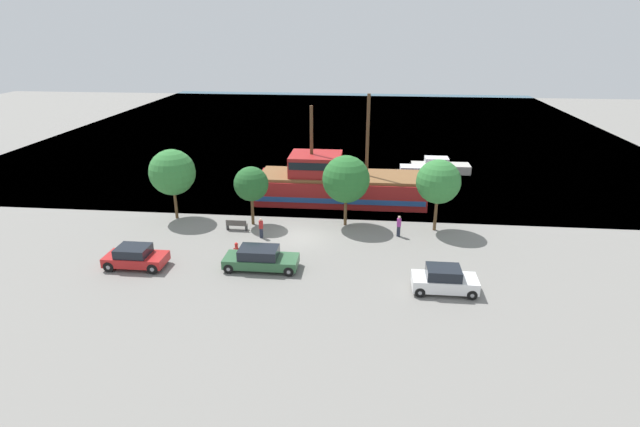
{
  "coord_description": "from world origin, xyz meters",
  "views": [
    {
      "loc": [
        4.82,
        -33.9,
        14.89
      ],
      "look_at": [
        1.2,
        2.0,
        1.2
      ],
      "focal_mm": 28.0,
      "sensor_mm": 36.0,
      "label": 1
    }
  ],
  "objects_px": {
    "moored_boat_outer": "(416,174)",
    "fire_hydrant": "(236,247)",
    "pirate_ship": "(339,184)",
    "pedestrian_walking_far": "(399,226)",
    "parked_car_curb_front": "(260,259)",
    "parked_car_curb_mid": "(444,280)",
    "moored_boat_dockside": "(440,167)",
    "parked_car_curb_rear": "(135,257)",
    "bench_promenade_east": "(237,225)",
    "pedestrian_walking_near": "(261,228)"
  },
  "relations": [
    {
      "from": "fire_hydrant",
      "to": "pedestrian_walking_far",
      "type": "xyz_separation_m",
      "value": [
        11.35,
        4.05,
        0.41
      ]
    },
    {
      "from": "pirate_ship",
      "to": "moored_boat_dockside",
      "type": "bearing_deg",
      "value": 45.64
    },
    {
      "from": "pedestrian_walking_near",
      "to": "moored_boat_dockside",
      "type": "bearing_deg",
      "value": 51.48
    },
    {
      "from": "moored_boat_dockside",
      "to": "parked_car_curb_rear",
      "type": "xyz_separation_m",
      "value": [
        -22.53,
        -24.87,
        0.1
      ]
    },
    {
      "from": "moored_boat_outer",
      "to": "pedestrian_walking_far",
      "type": "distance_m",
      "value": 15.25
    },
    {
      "from": "parked_car_curb_rear",
      "to": "fire_hydrant",
      "type": "distance_m",
      "value": 6.62
    },
    {
      "from": "parked_car_curb_mid",
      "to": "pedestrian_walking_near",
      "type": "height_order",
      "value": "parked_car_curb_mid"
    },
    {
      "from": "parked_car_curb_front",
      "to": "parked_car_curb_mid",
      "type": "height_order",
      "value": "parked_car_curb_mid"
    },
    {
      "from": "parked_car_curb_rear",
      "to": "moored_boat_outer",
      "type": "bearing_deg",
      "value": 47.83
    },
    {
      "from": "parked_car_curb_mid",
      "to": "fire_hydrant",
      "type": "relative_size",
      "value": 4.99
    },
    {
      "from": "fire_hydrant",
      "to": "bench_promenade_east",
      "type": "xyz_separation_m",
      "value": [
        -1.03,
        4.01,
        0.02
      ]
    },
    {
      "from": "bench_promenade_east",
      "to": "pedestrian_walking_near",
      "type": "distance_m",
      "value": 2.55
    },
    {
      "from": "pirate_ship",
      "to": "parked_car_curb_rear",
      "type": "relative_size",
      "value": 4.14
    },
    {
      "from": "moored_boat_outer",
      "to": "parked_car_curb_rear",
      "type": "distance_m",
      "value": 29.54
    },
    {
      "from": "parked_car_curb_mid",
      "to": "parked_car_curb_rear",
      "type": "height_order",
      "value": "parked_car_curb_mid"
    },
    {
      "from": "fire_hydrant",
      "to": "bench_promenade_east",
      "type": "bearing_deg",
      "value": 104.42
    },
    {
      "from": "moored_boat_dockside",
      "to": "parked_car_curb_front",
      "type": "distance_m",
      "value": 28.21
    },
    {
      "from": "moored_boat_dockside",
      "to": "pedestrian_walking_far",
      "type": "height_order",
      "value": "pedestrian_walking_far"
    },
    {
      "from": "parked_car_curb_rear",
      "to": "fire_hydrant",
      "type": "xyz_separation_m",
      "value": [
        5.99,
        2.8,
        -0.31
      ]
    },
    {
      "from": "fire_hydrant",
      "to": "pedestrian_walking_far",
      "type": "bearing_deg",
      "value": 19.65
    },
    {
      "from": "parked_car_curb_front",
      "to": "pirate_ship",
      "type": "bearing_deg",
      "value": 73.28
    },
    {
      "from": "parked_car_curb_mid",
      "to": "bench_promenade_east",
      "type": "bearing_deg",
      "value": 151.21
    },
    {
      "from": "moored_boat_outer",
      "to": "parked_car_curb_rear",
      "type": "bearing_deg",
      "value": -132.17
    },
    {
      "from": "parked_car_curb_front",
      "to": "fire_hydrant",
      "type": "relative_size",
      "value": 6.25
    },
    {
      "from": "parked_car_curb_front",
      "to": "parked_car_curb_mid",
      "type": "bearing_deg",
      "value": -9.13
    },
    {
      "from": "moored_boat_dockside",
      "to": "pedestrian_walking_far",
      "type": "bearing_deg",
      "value": -106.07
    },
    {
      "from": "pedestrian_walking_near",
      "to": "pedestrian_walking_far",
      "type": "xyz_separation_m",
      "value": [
        10.18,
        1.29,
        0.05
      ]
    },
    {
      "from": "pirate_ship",
      "to": "pedestrian_walking_far",
      "type": "relative_size",
      "value": 9.93
    },
    {
      "from": "moored_boat_outer",
      "to": "fire_hydrant",
      "type": "relative_size",
      "value": 8.44
    },
    {
      "from": "moored_boat_outer",
      "to": "fire_hydrant",
      "type": "height_order",
      "value": "moored_boat_outer"
    },
    {
      "from": "moored_boat_outer",
      "to": "bench_promenade_east",
      "type": "relative_size",
      "value": 4.05
    },
    {
      "from": "moored_boat_dockside",
      "to": "pirate_ship",
      "type": "bearing_deg",
      "value": -134.36
    },
    {
      "from": "moored_boat_outer",
      "to": "pedestrian_walking_far",
      "type": "height_order",
      "value": "pedestrian_walking_far"
    },
    {
      "from": "parked_car_curb_mid",
      "to": "pedestrian_walking_near",
      "type": "relative_size",
      "value": 2.48
    },
    {
      "from": "pirate_ship",
      "to": "parked_car_curb_front",
      "type": "xyz_separation_m",
      "value": [
        -4.16,
        -13.86,
        -0.83
      ]
    },
    {
      "from": "pedestrian_walking_far",
      "to": "pedestrian_walking_near",
      "type": "bearing_deg",
      "value": -172.76
    },
    {
      "from": "parked_car_curb_mid",
      "to": "pedestrian_walking_near",
      "type": "xyz_separation_m",
      "value": [
        -12.47,
        6.81,
        0.01
      ]
    },
    {
      "from": "moored_boat_outer",
      "to": "parked_car_curb_mid",
      "type": "bearing_deg",
      "value": -90.51
    },
    {
      "from": "parked_car_curb_front",
      "to": "bench_promenade_east",
      "type": "bearing_deg",
      "value": 117.37
    },
    {
      "from": "parked_car_curb_front",
      "to": "pedestrian_walking_far",
      "type": "xyz_separation_m",
      "value": [
        9.16,
        6.27,
        0.1
      ]
    },
    {
      "from": "pirate_ship",
      "to": "pedestrian_walking_far",
      "type": "xyz_separation_m",
      "value": [
        5.0,
        -7.6,
        -0.73
      ]
    },
    {
      "from": "parked_car_curb_front",
      "to": "pedestrian_walking_near",
      "type": "distance_m",
      "value": 5.07
    },
    {
      "from": "parked_car_curb_rear",
      "to": "pedestrian_walking_near",
      "type": "bearing_deg",
      "value": 37.82
    },
    {
      "from": "pirate_ship",
      "to": "pedestrian_walking_far",
      "type": "height_order",
      "value": "pirate_ship"
    },
    {
      "from": "moored_boat_outer",
      "to": "parked_car_curb_front",
      "type": "relative_size",
      "value": 1.35
    },
    {
      "from": "parked_car_curb_mid",
      "to": "fire_hydrant",
      "type": "xyz_separation_m",
      "value": [
        -13.64,
        4.05,
        -0.35
      ]
    },
    {
      "from": "parked_car_curb_mid",
      "to": "moored_boat_outer",
      "type": "bearing_deg",
      "value": 89.49
    },
    {
      "from": "parked_car_curb_mid",
      "to": "bench_promenade_east",
      "type": "distance_m",
      "value": 16.74
    },
    {
      "from": "pedestrian_walking_near",
      "to": "moored_boat_outer",
      "type": "bearing_deg",
      "value": 52.19
    },
    {
      "from": "parked_car_curb_mid",
      "to": "pedestrian_walking_far",
      "type": "xyz_separation_m",
      "value": [
        -2.29,
        8.11,
        0.07
      ]
    }
  ]
}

